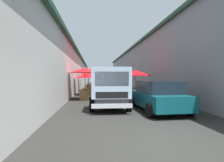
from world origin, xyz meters
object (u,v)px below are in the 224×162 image
(fruit_stall_near_right, at_px, (135,76))
(vendor_by_crates, at_px, (116,84))
(fruit_stall_far_right, at_px, (89,77))
(hatchback_car, at_px, (157,96))
(plastic_stool, at_px, (134,93))
(delivery_truck, at_px, (110,89))
(fruit_stall_far_left, at_px, (94,78))
(fruit_stall_mid_lane, at_px, (85,74))
(fruit_stall_near_left, at_px, (88,76))

(fruit_stall_near_right, height_order, vendor_by_crates, fruit_stall_near_right)
(fruit_stall_far_right, xyz_separation_m, hatchback_car, (-7.96, -3.50, -0.92))
(fruit_stall_far_right, xyz_separation_m, plastic_stool, (-1.53, -3.93, -1.33))
(fruit_stall_far_right, relative_size, delivery_truck, 0.52)
(fruit_stall_far_right, height_order, fruit_stall_far_left, fruit_stall_far_left)
(delivery_truck, xyz_separation_m, vendor_by_crates, (9.36, -1.60, -0.09))
(fruit_stall_far_right, relative_size, fruit_stall_far_left, 0.99)
(plastic_stool, bearing_deg, fruit_stall_mid_lane, 115.43)
(fruit_stall_near_left, relative_size, fruit_stall_near_right, 0.95)
(fruit_stall_far_right, height_order, vendor_by_crates, fruit_stall_far_right)
(fruit_stall_far_right, height_order, fruit_stall_near_right, fruit_stall_near_right)
(fruit_stall_near_right, distance_m, hatchback_car, 5.29)
(delivery_truck, relative_size, plastic_stool, 11.42)
(fruit_stall_near_left, height_order, fruit_stall_far_right, fruit_stall_near_left)
(hatchback_car, bearing_deg, fruit_stall_far_left, 10.95)
(fruit_stall_near_right, bearing_deg, plastic_stool, -9.47)
(fruit_stall_far_left, xyz_separation_m, vendor_by_crates, (-5.64, -2.41, -0.66))
(fruit_stall_far_right, relative_size, fruit_stall_near_right, 1.02)
(delivery_truck, bearing_deg, plastic_stool, -25.25)
(hatchback_car, height_order, vendor_by_crates, vendor_by_crates)
(vendor_by_crates, xyz_separation_m, plastic_stool, (-3.70, -1.07, -0.63))
(hatchback_car, relative_size, vendor_by_crates, 2.40)
(fruit_stall_mid_lane, relative_size, plastic_stool, 5.55)
(fruit_stall_mid_lane, bearing_deg, delivery_truck, -158.77)
(fruit_stall_far_right, height_order, hatchback_car, fruit_stall_far_right)
(fruit_stall_mid_lane, xyz_separation_m, delivery_truck, (-3.70, -1.44, -0.83))
(fruit_stall_far_right, xyz_separation_m, fruit_stall_mid_lane, (-3.48, 0.18, 0.21))
(fruit_stall_far_right, xyz_separation_m, vendor_by_crates, (2.18, -2.86, -0.70))
(vendor_by_crates, bearing_deg, fruit_stall_mid_lane, 151.78)
(plastic_stool, bearing_deg, fruit_stall_near_right, 170.53)
(fruit_stall_near_left, bearing_deg, fruit_stall_far_left, -10.15)
(fruit_stall_mid_lane, bearing_deg, vendor_by_crates, -28.22)
(fruit_stall_near_left, height_order, plastic_stool, fruit_stall_near_left)
(fruit_stall_near_right, bearing_deg, vendor_by_crates, 9.83)
(fruit_stall_near_right, bearing_deg, fruit_stall_far_right, 53.18)
(fruit_stall_far_right, xyz_separation_m, fruit_stall_far_left, (7.82, -0.45, -0.04))
(fruit_stall_far_right, bearing_deg, hatchback_car, -156.27)
(fruit_stall_mid_lane, height_order, hatchback_car, fruit_stall_mid_lane)
(vendor_by_crates, height_order, plastic_stool, vendor_by_crates)
(fruit_stall_far_right, bearing_deg, plastic_stool, -111.28)
(fruit_stall_far_right, height_order, delivery_truck, fruit_stall_far_right)
(fruit_stall_far_left, height_order, hatchback_car, fruit_stall_far_left)
(fruit_stall_near_right, xyz_separation_m, vendor_by_crates, (4.96, 0.86, -0.81))
(fruit_stall_mid_lane, distance_m, hatchback_car, 5.91)
(delivery_truck, height_order, vendor_by_crates, delivery_truck)
(hatchback_car, xyz_separation_m, delivery_truck, (0.78, 2.24, 0.30))
(vendor_by_crates, bearing_deg, hatchback_car, -176.36)
(hatchback_car, bearing_deg, vendor_by_crates, 3.64)
(fruit_stall_far_right, bearing_deg, fruit_stall_near_left, 2.45)
(fruit_stall_mid_lane, bearing_deg, hatchback_car, -140.63)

